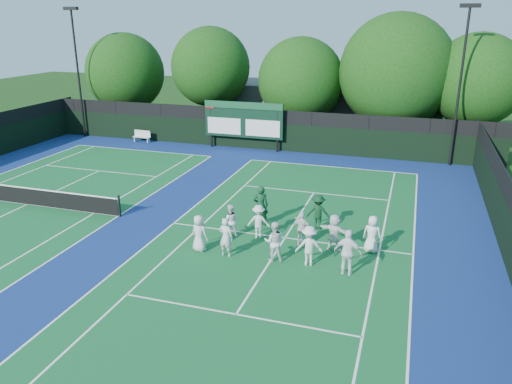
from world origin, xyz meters
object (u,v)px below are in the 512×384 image
(bench, at_px, (142,136))
(coach_left, at_px, (261,206))
(scoreboard, at_px, (243,120))
(tennis_net, at_px, (26,196))

(bench, relative_size, coach_left, 0.75)
(scoreboard, relative_size, coach_left, 3.06)
(coach_left, bearing_deg, tennis_net, -14.27)
(tennis_net, relative_size, bench, 7.64)
(scoreboard, height_order, coach_left, scoreboard)
(scoreboard, distance_m, tennis_net, 16.26)
(scoreboard, distance_m, bench, 8.59)
(tennis_net, bearing_deg, bench, 95.68)
(bench, xyz_separation_m, coach_left, (13.95, -13.29, 0.48))
(scoreboard, relative_size, bench, 4.06)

